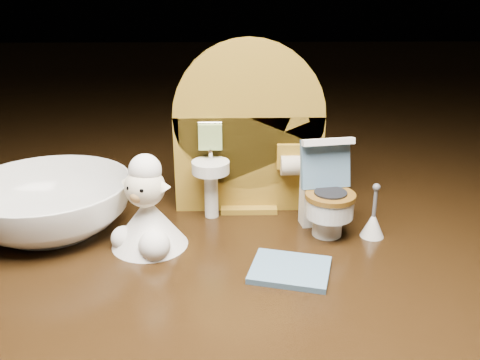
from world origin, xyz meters
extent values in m
cube|color=#392310|center=(0.00, 0.00, -0.05)|extent=(2.50, 2.50, 0.10)
cube|color=olive|center=(0.00, 0.07, 0.04)|extent=(0.13, 0.02, 0.09)
cylinder|color=olive|center=(0.00, 0.07, 0.09)|extent=(0.13, 0.02, 0.13)
cube|color=olive|center=(0.00, 0.07, 0.00)|extent=(0.05, 0.04, 0.01)
cylinder|color=white|center=(-0.03, 0.05, 0.02)|extent=(0.01, 0.01, 0.04)
cylinder|color=white|center=(-0.03, 0.04, 0.05)|extent=(0.03, 0.03, 0.01)
cylinder|color=silver|center=(-0.03, 0.05, 0.06)|extent=(0.00, 0.00, 0.01)
cube|color=#8DA85D|center=(-0.03, 0.05, 0.07)|extent=(0.02, 0.01, 0.02)
cube|color=olive|center=(0.04, 0.06, 0.05)|extent=(0.02, 0.01, 0.02)
cylinder|color=beige|center=(0.04, 0.05, 0.05)|extent=(0.02, 0.02, 0.02)
cylinder|color=white|center=(0.06, 0.01, 0.01)|extent=(0.02, 0.02, 0.02)
cylinder|color=white|center=(0.06, 0.01, 0.03)|extent=(0.04, 0.04, 0.02)
cylinder|color=brown|center=(0.06, 0.01, 0.04)|extent=(0.04, 0.04, 0.00)
cube|color=white|center=(0.06, 0.03, 0.02)|extent=(0.03, 0.02, 0.05)
cube|color=slate|center=(0.06, 0.02, 0.06)|extent=(0.04, 0.02, 0.04)
cube|color=white|center=(0.06, 0.02, 0.08)|extent=(0.04, 0.01, 0.01)
cylinder|color=#92BF3F|center=(0.07, 0.03, 0.05)|extent=(0.01, 0.01, 0.01)
cube|color=slate|center=(0.03, -0.05, 0.00)|extent=(0.07, 0.06, 0.00)
cone|color=white|center=(0.10, 0.01, 0.01)|extent=(0.02, 0.02, 0.02)
cylinder|color=#59595B|center=(0.10, 0.01, 0.03)|extent=(0.00, 0.00, 0.03)
sphere|color=#59595B|center=(0.10, 0.01, 0.04)|extent=(0.01, 0.01, 0.01)
cone|color=white|center=(-0.08, 0.00, 0.02)|extent=(0.06, 0.06, 0.04)
sphere|color=white|center=(-0.07, -0.02, 0.01)|extent=(0.02, 0.02, 0.02)
sphere|color=white|center=(-0.10, -0.01, 0.01)|extent=(0.02, 0.02, 0.02)
sphere|color=#FFECCA|center=(-0.08, -0.01, 0.05)|extent=(0.03, 0.03, 0.03)
sphere|color=tan|center=(-0.09, -0.02, 0.05)|extent=(0.01, 0.01, 0.01)
sphere|color=white|center=(-0.08, 0.00, 0.06)|extent=(0.02, 0.02, 0.02)
cone|color=#FFECCA|center=(-0.09, 0.00, 0.05)|extent=(0.02, 0.01, 0.01)
cone|color=#FFECCA|center=(-0.07, -0.01, 0.05)|extent=(0.02, 0.01, 0.01)
sphere|color=black|center=(-0.09, -0.02, 0.05)|extent=(0.00, 0.00, 0.00)
sphere|color=black|center=(-0.08, -0.02, 0.05)|extent=(0.00, 0.00, 0.00)
imported|color=white|center=(-0.17, 0.02, 0.02)|extent=(0.17, 0.17, 0.04)
camera|label=1|loc=(-0.02, -0.38, 0.20)|focal=40.00mm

